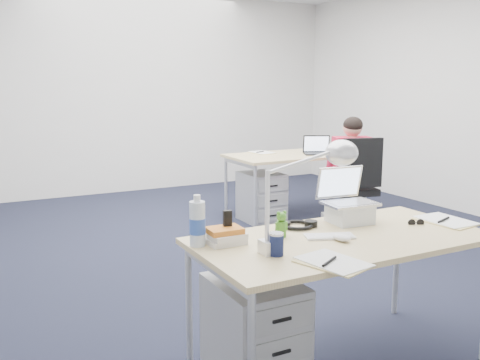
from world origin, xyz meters
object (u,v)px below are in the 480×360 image
office_chair (352,206)px  far_cup (316,147)px  seated_person (346,173)px  bear_figurine (281,224)px  desk_lamp (297,194)px  headphones (297,224)px  wireless_keyboard (330,236)px  book_stack (226,236)px  computer_mouse (342,238)px  dark_laptop (318,145)px  cordless_phone (228,226)px  drawer_pedestal_near (254,332)px  sunglasses (416,223)px  water_bottle (197,220)px  desk_near (342,245)px  can_koozie (276,244)px  desk_far (297,158)px  silver_laptop (350,196)px  drawer_pedestal_far (261,197)px

office_chair → far_cup: 1.18m
seated_person → bear_figurine: (-2.09, -2.04, 0.20)m
bear_figurine → desk_lamp: bearing=-110.2°
headphones → wireless_keyboard: bearing=-62.4°
far_cup → book_stack: bearing=-132.5°
computer_mouse → dark_laptop: (1.93, 2.88, 0.09)m
computer_mouse → cordless_phone: 0.60m
drawer_pedestal_near → sunglasses: size_ratio=5.71×
office_chair → water_bottle: size_ratio=3.84×
office_chair → sunglasses: 2.41m
desk_near → dark_laptop: dark_laptop is taller
wireless_keyboard → computer_mouse: size_ratio=2.55×
can_koozie → cordless_phone: cordless_phone is taller
seated_person → wireless_keyboard: (-1.87, -2.17, 0.13)m
water_bottle → bear_figurine: 0.47m
can_koozie → dark_laptop: dark_laptop is taller
drawer_pedestal_near → far_cup: 3.98m
wireless_keyboard → computer_mouse: (0.01, -0.09, 0.01)m
can_koozie → sunglasses: (1.02, 0.10, -0.05)m
desk_far → silver_laptop: bearing=-118.0°
silver_laptop → sunglasses: 0.41m
bear_figurine → desk_far: bearing=47.8°
drawer_pedestal_near → headphones: 0.66m
bear_figurine → sunglasses: 0.85m
drawer_pedestal_near → cordless_phone: (-0.08, 0.16, 0.54)m
drawer_pedestal_near → wireless_keyboard: bearing=-3.8°
seated_person → water_bottle: bearing=-123.3°
can_koozie → book_stack: 0.31m
book_stack → water_bottle: bearing=165.8°
can_koozie → far_cup: can_koozie is taller
office_chair → headphones: office_chair is taller
drawer_pedestal_far → far_cup: bearing=10.6°
far_cup → office_chair: bearing=-105.0°
headphones → cordless_phone: size_ratio=1.41×
book_stack → dark_laptop: bearing=46.7°
drawer_pedestal_far → computer_mouse: 3.26m
seated_person → drawer_pedestal_near: 3.17m
water_bottle → far_cup: size_ratio=2.98×
water_bottle → book_stack: (0.14, -0.04, -0.09)m
cordless_phone → drawer_pedestal_far: bearing=68.9°
can_koozie → dark_laptop: size_ratio=0.37×
far_cup → water_bottle: bearing=-134.3°
headphones → cordless_phone: cordless_phone is taller
desk_near → wireless_keyboard: wireless_keyboard is taller
headphones → water_bottle: 0.66m
can_koozie → desk_lamp: (0.14, 0.04, 0.22)m
wireless_keyboard → cordless_phone: bearing=-178.5°
drawer_pedestal_near → dark_laptop: 3.69m
bear_figurine → dark_laptop: bearing=43.7°
seated_person → dark_laptop: bearing=102.3°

